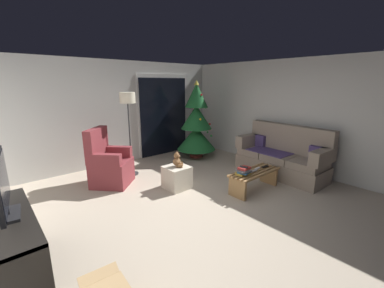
% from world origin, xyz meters
% --- Properties ---
extents(ground_plane, '(7.00, 7.00, 0.00)m').
position_xyz_m(ground_plane, '(0.00, 0.00, 0.00)').
color(ground_plane, '#B2A38E').
extents(wall_back, '(5.72, 0.12, 2.50)m').
position_xyz_m(wall_back, '(0.00, 3.06, 1.25)').
color(wall_back, beige).
rests_on(wall_back, ground).
extents(wall_right, '(0.12, 6.00, 2.50)m').
position_xyz_m(wall_right, '(2.86, 0.00, 1.25)').
color(wall_right, beige).
rests_on(wall_right, ground).
extents(patio_door_frame, '(1.60, 0.02, 2.20)m').
position_xyz_m(patio_door_frame, '(1.33, 2.99, 1.10)').
color(patio_door_frame, silver).
rests_on(patio_door_frame, ground).
extents(patio_door_glass, '(1.50, 0.02, 2.10)m').
position_xyz_m(patio_door_glass, '(1.33, 2.97, 1.05)').
color(patio_door_glass, black).
rests_on(patio_door_glass, ground).
extents(couch, '(0.86, 1.97, 1.08)m').
position_xyz_m(couch, '(2.32, -0.10, 0.40)').
color(couch, gray).
rests_on(couch, ground).
extents(coffee_table, '(1.10, 0.40, 0.38)m').
position_xyz_m(coffee_table, '(1.16, -0.21, 0.25)').
color(coffee_table, '#9E7547').
rests_on(coffee_table, ground).
extents(remote_white, '(0.16, 0.06, 0.02)m').
position_xyz_m(remote_white, '(1.28, -0.18, 0.39)').
color(remote_white, silver).
rests_on(remote_white, coffee_table).
extents(remote_silver, '(0.16, 0.05, 0.02)m').
position_xyz_m(remote_silver, '(1.12, -0.21, 0.39)').
color(remote_silver, '#ADADB2').
rests_on(remote_silver, coffee_table).
extents(remote_black, '(0.16, 0.06, 0.02)m').
position_xyz_m(remote_black, '(1.49, -0.22, 0.39)').
color(remote_black, black).
rests_on(remote_black, coffee_table).
extents(book_stack, '(0.25, 0.24, 0.14)m').
position_xyz_m(book_stack, '(0.84, -0.19, 0.45)').
color(book_stack, '#B79333').
rests_on(book_stack, coffee_table).
extents(cell_phone, '(0.11, 0.16, 0.01)m').
position_xyz_m(cell_phone, '(0.84, -0.19, 0.53)').
color(cell_phone, black).
rests_on(cell_phone, book_stack).
extents(christmas_tree, '(1.03, 1.03, 2.04)m').
position_xyz_m(christmas_tree, '(1.77, 2.11, 0.90)').
color(christmas_tree, '#4C1E19').
rests_on(christmas_tree, ground).
extents(armchair, '(0.97, 0.97, 1.13)m').
position_xyz_m(armchair, '(-0.78, 1.84, 0.40)').
color(armchair, maroon).
rests_on(armchair, ground).
extents(floor_lamp, '(0.32, 0.32, 1.78)m').
position_xyz_m(floor_lamp, '(-0.19, 2.06, 1.51)').
color(floor_lamp, '#2D2D30').
rests_on(floor_lamp, ground).
extents(media_shelf, '(0.40, 1.40, 0.74)m').
position_xyz_m(media_shelf, '(-2.53, -0.03, 0.35)').
color(media_shelf, black).
rests_on(media_shelf, ground).
extents(television, '(0.24, 0.84, 0.61)m').
position_xyz_m(television, '(-2.50, 0.02, 1.05)').
color(television, black).
rests_on(television, media_shelf).
extents(ottoman, '(0.44, 0.44, 0.43)m').
position_xyz_m(ottoman, '(0.12, 0.82, 0.22)').
color(ottoman, beige).
rests_on(ottoman, ground).
extents(teddy_bear_chestnut, '(0.21, 0.21, 0.29)m').
position_xyz_m(teddy_bear_chestnut, '(0.13, 0.81, 0.55)').
color(teddy_bear_chestnut, brown).
rests_on(teddy_bear_chestnut, ottoman).
extents(teddy_bear_honey_by_tree, '(0.20, 0.21, 0.29)m').
position_xyz_m(teddy_bear_honey_by_tree, '(1.02, 1.98, 0.12)').
color(teddy_bear_honey_by_tree, tan).
rests_on(teddy_bear_honey_by_tree, ground).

